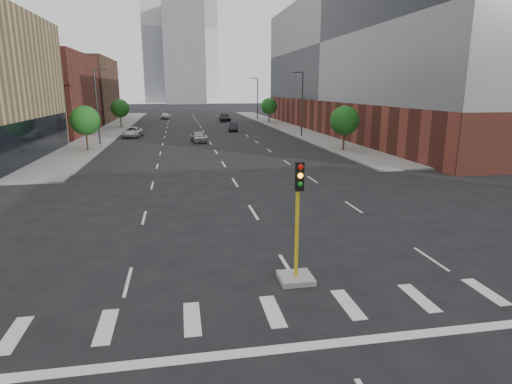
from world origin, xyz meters
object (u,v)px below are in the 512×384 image
object	(u,v)px
median_traffic_signal	(296,256)
car_far_left	(133,132)
car_near_left	(198,137)
car_deep_right	(225,118)
car_mid_right	(233,127)
car_distant	(165,116)

from	to	relation	value
median_traffic_signal	car_far_left	xyz separation A→B (m)	(-10.50, 50.06, -0.26)
car_near_left	car_deep_right	size ratio (longest dim) A/B	0.74
car_near_left	car_deep_right	world-z (taller)	car_deep_right
car_mid_right	car_far_left	xyz separation A→B (m)	(-15.36, -6.16, 0.00)
car_mid_right	car_far_left	bearing A→B (deg)	-151.80
car_near_left	car_far_left	bearing A→B (deg)	131.31
car_mid_right	car_deep_right	world-z (taller)	car_deep_right
car_near_left	car_mid_right	xyz separation A→B (m)	(6.36, 14.11, 0.01)
car_distant	car_deep_right	bearing A→B (deg)	-33.77
car_far_left	median_traffic_signal	bearing A→B (deg)	-73.29
car_near_left	car_mid_right	distance (m)	15.47
median_traffic_signal	car_deep_right	xyz separation A→B (m)	(5.78, 77.49, -0.16)
car_near_left	car_deep_right	bearing A→B (deg)	71.11
median_traffic_signal	car_mid_right	distance (m)	56.44
car_near_left	car_mid_right	world-z (taller)	car_mid_right
median_traffic_signal	car_distant	world-z (taller)	median_traffic_signal
car_near_left	car_far_left	distance (m)	12.00
car_mid_right	car_near_left	bearing A→B (deg)	-107.93
median_traffic_signal	car_far_left	size ratio (longest dim) A/B	0.86
median_traffic_signal	car_near_left	bearing A→B (deg)	92.04
median_traffic_signal	car_distant	size ratio (longest dim) A/B	1.01
car_deep_right	car_distant	distance (m)	16.31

